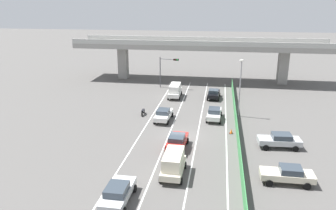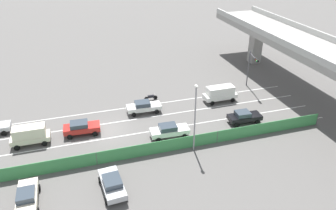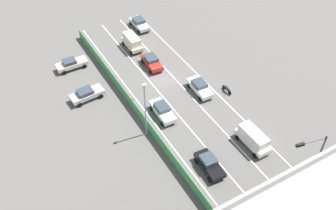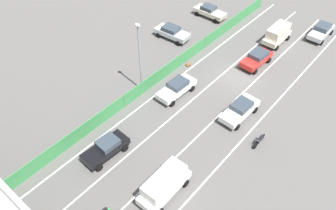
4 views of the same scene
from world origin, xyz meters
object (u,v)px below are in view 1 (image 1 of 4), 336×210
at_px(car_van_cream, 173,163).
at_px(car_van_white, 175,90).
at_px(car_sedan_silver, 118,193).
at_px(street_lamp, 240,83).
at_px(car_sedan_black, 214,93).
at_px(parked_wagon_silver, 280,140).
at_px(car_sedan_white, 214,113).
at_px(car_hatchback_white, 163,114).
at_px(car_sedan_red, 177,141).
at_px(traffic_light, 166,66).
at_px(motorcycle, 143,112).
at_px(parked_sedan_cream, 288,174).
at_px(traffic_cone, 231,131).

height_order(car_van_cream, car_van_white, car_van_cream).
height_order(car_sedan_silver, street_lamp, street_lamp).
height_order(car_sedan_black, car_van_cream, car_van_cream).
height_order(car_sedan_silver, parked_wagon_silver, parked_wagon_silver).
distance_m(car_sedan_white, car_hatchback_white, 6.88).
xyz_separation_m(car_van_cream, parked_wagon_silver, (10.58, 7.78, -0.37)).
bearing_deg(car_sedan_black, car_van_cream, -96.57).
height_order(car_van_white, street_lamp, street_lamp).
bearing_deg(car_sedan_red, car_sedan_silver, -107.18).
bearing_deg(parked_wagon_silver, car_sedan_silver, -138.42).
bearing_deg(street_lamp, traffic_light, 131.72).
relative_size(motorcycle, parked_sedan_cream, 0.43).
bearing_deg(car_van_cream, car_sedan_red, 94.25).
relative_size(car_sedan_silver, parked_wagon_silver, 0.99).
bearing_deg(car_sedan_white, car_hatchback_white, -167.24).
bearing_deg(traffic_cone, car_sedan_silver, -120.11).
height_order(car_sedan_red, car_van_white, car_van_white).
relative_size(car_van_white, motorcycle, 2.44).
distance_m(car_sedan_silver, motorcycle, 21.08).
height_order(car_sedan_white, traffic_light, traffic_light).
distance_m(car_sedan_white, car_sedan_red, 10.60).
height_order(motorcycle, parked_wagon_silver, parked_wagon_silver).
distance_m(car_sedan_red, car_sedan_silver, 11.11).
bearing_deg(car_sedan_red, traffic_light, 102.01).
bearing_deg(parked_sedan_cream, traffic_light, 117.08).
bearing_deg(traffic_light, car_hatchback_white, -81.78).
xyz_separation_m(car_sedan_white, car_sedan_silver, (-7.02, -20.54, -0.01)).
relative_size(car_sedan_black, traffic_light, 0.76).
distance_m(car_hatchback_white, street_lamp, 11.25).
distance_m(car_sedan_red, parked_wagon_silver, 11.20).
distance_m(car_van_cream, motorcycle, 17.33).
relative_size(car_van_white, car_sedan_silver, 1.04).
height_order(car_van_cream, traffic_cone, car_van_cream).
distance_m(car_sedan_black, car_hatchback_white, 13.27).
height_order(car_van_white, motorcycle, car_van_white).
bearing_deg(traffic_cone, car_sedan_red, -138.39).
height_order(car_sedan_white, traffic_cone, car_sedan_white).
relative_size(car_sedan_white, traffic_cone, 7.77).
relative_size(car_hatchback_white, motorcycle, 2.39).
xyz_separation_m(motorcycle, parked_sedan_cream, (16.73, -15.69, 0.41)).
height_order(car_sedan_silver, traffic_cone, car_sedan_silver).
distance_m(car_sedan_red, traffic_cone, 7.95).
height_order(car_sedan_black, car_hatchback_white, car_hatchback_white).
bearing_deg(car_sedan_silver, car_sedan_black, 77.72).
bearing_deg(car_sedan_silver, car_sedan_white, 71.14).
distance_m(parked_sedan_cream, parked_wagon_silver, 7.52).
relative_size(parked_sedan_cream, parked_wagon_silver, 0.98).
bearing_deg(traffic_light, car_van_white, -68.04).
relative_size(parked_sedan_cream, traffic_cone, 7.61).
xyz_separation_m(car_sedan_red, car_van_white, (-3.03, 19.69, 0.36)).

